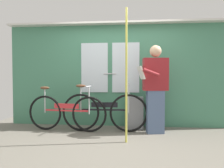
% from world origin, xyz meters
% --- Properties ---
extents(ground_plane, '(5.99, 3.90, 0.04)m').
position_xyz_m(ground_plane, '(0.00, 0.00, -0.02)').
color(ground_plane, '#666056').
extents(train_door_wall, '(4.99, 0.28, 2.29)m').
position_xyz_m(train_door_wall, '(-0.01, 1.14, 1.20)').
color(train_door_wall, '#427F60').
rests_on(train_door_wall, ground_plane).
extents(bicycle_near_door, '(1.66, 0.44, 0.93)m').
position_xyz_m(bicycle_near_door, '(-1.04, 0.57, 0.38)').
color(bicycle_near_door, black).
rests_on(bicycle_near_door, ground_plane).
extents(bicycle_leaning_behind, '(1.73, 0.44, 0.97)m').
position_xyz_m(bicycle_leaning_behind, '(-0.27, 0.60, 0.40)').
color(bicycle_leaning_behind, black).
rests_on(bicycle_leaning_behind, ground_plane).
extents(passenger_reading_newspaper, '(0.60, 0.53, 1.71)m').
position_xyz_m(passenger_reading_newspaper, '(0.73, 0.57, 0.91)').
color(passenger_reading_newspaper, slate).
rests_on(passenger_reading_newspaper, ground_plane).
extents(trash_bin_by_wall, '(0.35, 0.28, 0.67)m').
position_xyz_m(trash_bin_by_wall, '(0.35, 0.93, 0.34)').
color(trash_bin_by_wall, gray).
rests_on(trash_bin_by_wall, ground_plane).
extents(handrail_pole, '(0.04, 0.04, 2.25)m').
position_xyz_m(handrail_pole, '(0.20, -0.06, 1.12)').
color(handrail_pole, '#C6C14C').
rests_on(handrail_pole, ground_plane).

